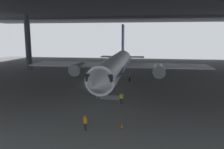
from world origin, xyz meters
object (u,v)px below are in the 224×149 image
object	(u,v)px
crew_worker_near_nose	(85,122)
traffic_cone_orange	(122,126)
airplane_main	(116,66)
boarding_stairs	(111,94)
crew_worker_by_stairs	(121,98)

from	to	relation	value
crew_worker_near_nose	traffic_cone_orange	size ratio (longest dim) A/B	2.65
crew_worker_near_nose	traffic_cone_orange	world-z (taller)	crew_worker_near_nose
airplane_main	boarding_stairs	xyz separation A→B (m)	(0.72, -11.07, -2.88)
airplane_main	traffic_cone_orange	bearing A→B (deg)	-80.58
airplane_main	crew_worker_near_nose	size ratio (longest dim) A/B	25.16
traffic_cone_orange	boarding_stairs	bearing A→B (deg)	104.94
crew_worker_near_nose	traffic_cone_orange	bearing A→B (deg)	16.76
boarding_stairs	traffic_cone_orange	xyz separation A→B (m)	(2.96, -11.08, -0.46)
airplane_main	boarding_stairs	distance (m)	11.46
crew_worker_near_nose	airplane_main	bearing A→B (deg)	90.18
airplane_main	traffic_cone_orange	size ratio (longest dim) A/B	66.64
airplane_main	crew_worker_near_nose	world-z (taller)	airplane_main
airplane_main	boarding_stairs	size ratio (longest dim) A/B	8.24
crew_worker_near_nose	crew_worker_by_stairs	distance (m)	9.75
boarding_stairs	crew_worker_near_nose	xyz separation A→B (m)	(-0.65, -12.17, 0.15)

